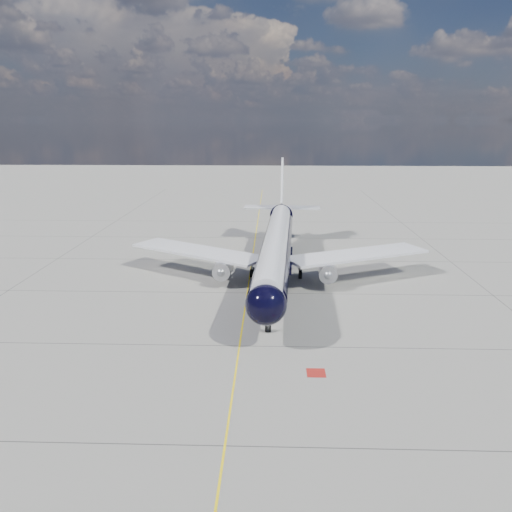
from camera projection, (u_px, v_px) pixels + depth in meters
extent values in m
plane|color=gray|center=(253.00, 252.00, 80.84)|extent=(320.00, 320.00, 0.00)
cube|color=yellow|center=(252.00, 260.00, 76.02)|extent=(0.16, 160.00, 0.01)
cube|color=maroon|center=(316.00, 373.00, 42.05)|extent=(1.60, 1.60, 0.01)
cylinder|color=black|center=(276.00, 249.00, 65.34)|extent=(5.87, 39.07, 3.89)
sphere|color=black|center=(266.00, 304.00, 45.64)|extent=(4.09, 4.09, 3.89)
cone|color=black|center=(282.00, 212.00, 88.32)|extent=(4.25, 7.36, 3.89)
cylinder|color=white|center=(276.00, 242.00, 65.08)|extent=(5.12, 41.07, 3.04)
cube|color=black|center=(266.00, 299.00, 45.30)|extent=(2.52, 1.35, 0.56)
cube|color=white|center=(198.00, 251.00, 67.92)|extent=(19.50, 14.50, 0.33)
cube|color=white|center=(357.00, 254.00, 66.20)|extent=(19.98, 12.97, 0.33)
cube|color=black|center=(276.00, 260.00, 65.71)|extent=(4.82, 10.45, 1.02)
cylinder|color=#ACACB3|center=(224.00, 268.00, 64.45)|extent=(2.53, 4.82, 2.29)
cylinder|color=#ACACB3|center=(327.00, 270.00, 63.39)|extent=(2.53, 4.82, 2.29)
sphere|color=gray|center=(221.00, 272.00, 62.38)|extent=(1.18, 1.18, 1.13)
sphere|color=gray|center=(328.00, 275.00, 61.32)|extent=(1.18, 1.18, 1.13)
cube|color=white|center=(224.00, 261.00, 64.45)|extent=(0.39, 3.28, 1.13)
cube|color=white|center=(327.00, 264.00, 63.38)|extent=(0.39, 3.28, 1.13)
cube|color=white|center=(282.00, 183.00, 86.45)|extent=(0.66, 6.50, 8.73)
cube|color=white|center=(282.00, 207.00, 88.10)|extent=(13.46, 3.95, 0.23)
cylinder|color=gray|center=(268.00, 320.00, 49.88)|extent=(0.19, 0.19, 2.15)
cylinder|color=black|center=(266.00, 328.00, 50.14)|extent=(0.22, 0.73, 0.72)
cylinder|color=black|center=(270.00, 329.00, 50.11)|extent=(0.22, 0.73, 0.72)
cylinder|color=gray|center=(252.00, 266.00, 67.84)|extent=(0.28, 0.28, 1.95)
cylinder|color=gray|center=(300.00, 268.00, 67.32)|extent=(0.28, 0.28, 1.95)
cylinder|color=black|center=(252.00, 273.00, 67.52)|extent=(0.52, 1.15, 1.13)
cylinder|color=black|center=(253.00, 271.00, 68.60)|extent=(0.52, 1.15, 1.13)
cylinder|color=black|center=(300.00, 275.00, 66.99)|extent=(0.52, 1.15, 1.13)
cylinder|color=black|center=(300.00, 272.00, 68.08)|extent=(0.52, 1.15, 1.13)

